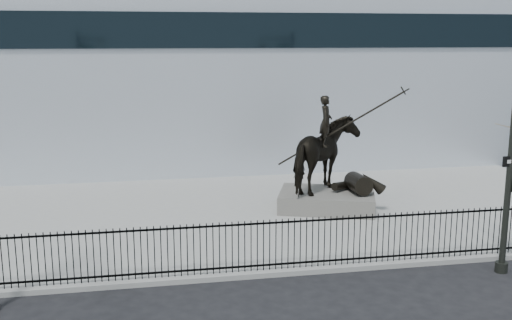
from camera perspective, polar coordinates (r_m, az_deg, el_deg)
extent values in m
plane|color=black|center=(16.34, 1.03, -12.59)|extent=(120.00, 120.00, 0.00)
cube|color=gray|center=(22.78, -2.53, -5.28)|extent=(30.00, 12.00, 0.15)
cube|color=silver|center=(34.79, -5.66, 7.96)|extent=(44.00, 14.00, 9.00)
cube|color=black|center=(17.35, 0.19, -10.02)|extent=(22.00, 0.05, 0.05)
cube|color=black|center=(16.93, 0.19, -6.08)|extent=(22.00, 0.05, 0.05)
cube|color=black|center=(17.14, 0.19, -8.15)|extent=(22.00, 0.03, 1.50)
cube|color=#615D58|center=(23.42, 6.76, -3.83)|extent=(4.23, 3.54, 0.68)
imported|color=black|center=(23.01, 6.87, 0.43)|extent=(3.25, 3.50, 2.87)
imported|color=black|center=(22.80, 6.66, 3.68)|extent=(0.67, 0.82, 1.94)
cylinder|color=black|center=(22.83, 7.92, 2.91)|extent=(4.38, 1.60, 2.92)
cylinder|color=black|center=(19.03, 22.32, -9.42)|extent=(0.36, 0.36, 0.30)
cylinder|color=black|center=(18.15, 23.13, 0.53)|extent=(0.18, 0.18, 7.00)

